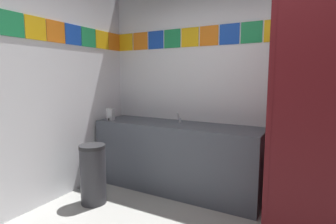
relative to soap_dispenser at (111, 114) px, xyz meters
name	(u,v)px	position (x,y,z in m)	size (l,w,h in m)	color
wall_back	(250,84)	(1.72, 0.52, 0.42)	(3.87, 0.09, 2.70)	silver
wall_side	(1,86)	(-0.25, -1.27, 0.42)	(0.09, 3.50, 2.70)	silver
vanity_counter	(176,156)	(0.90, 0.18, -0.50)	(2.13, 0.60, 0.86)	#4C515B
faucet_center	(179,119)	(0.90, 0.27, -0.03)	(0.04, 0.10, 0.14)	silver
soap_dispenser	(111,114)	(0.00, 0.00, 0.00)	(0.09, 0.09, 0.16)	#B7BABF
stall_divider	(300,126)	(2.31, -0.44, 0.12)	(0.92, 1.35, 2.11)	maroon
trash_bin	(93,174)	(0.25, -0.61, -0.60)	(0.29, 0.29, 0.68)	#333338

